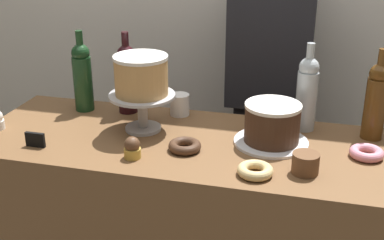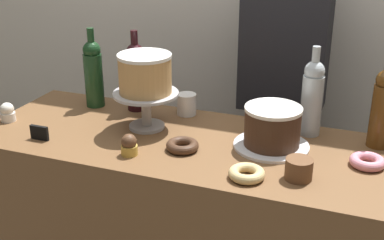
% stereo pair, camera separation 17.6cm
% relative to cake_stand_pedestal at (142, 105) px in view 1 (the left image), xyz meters
% --- Properties ---
extents(cake_stand_pedestal, '(0.24, 0.24, 0.14)m').
position_rel_cake_stand_pedestal_xyz_m(cake_stand_pedestal, '(0.00, 0.00, 0.00)').
color(cake_stand_pedestal, '#B2B2B7').
rests_on(cake_stand_pedestal, display_counter).
extents(white_layer_cake, '(0.19, 0.19, 0.14)m').
position_rel_cake_stand_pedestal_xyz_m(white_layer_cake, '(-0.00, -0.00, 0.12)').
color(white_layer_cake, tan).
rests_on(white_layer_cake, cake_stand_pedestal).
extents(silver_serving_platter, '(0.26, 0.26, 0.01)m').
position_rel_cake_stand_pedestal_xyz_m(silver_serving_platter, '(0.47, -0.00, -0.09)').
color(silver_serving_platter, white).
rests_on(silver_serving_platter, display_counter).
extents(chocolate_round_cake, '(0.19, 0.19, 0.14)m').
position_rel_cake_stand_pedestal_xyz_m(chocolate_round_cake, '(0.47, -0.00, -0.02)').
color(chocolate_round_cake, '#3D2619').
rests_on(chocolate_round_cake, silver_serving_platter).
extents(wine_bottle_green, '(0.08, 0.08, 0.33)m').
position_rel_cake_stand_pedestal_xyz_m(wine_bottle_green, '(-0.30, 0.14, 0.05)').
color(wine_bottle_green, '#193D1E').
rests_on(wine_bottle_green, display_counter).
extents(wine_bottle_amber, '(0.08, 0.08, 0.33)m').
position_rel_cake_stand_pedestal_xyz_m(wine_bottle_amber, '(0.81, 0.14, 0.05)').
color(wine_bottle_amber, '#5B3814').
rests_on(wine_bottle_amber, display_counter).
extents(wine_bottle_dark_red, '(0.08, 0.08, 0.33)m').
position_rel_cake_stand_pedestal_xyz_m(wine_bottle_dark_red, '(-0.12, 0.16, 0.05)').
color(wine_bottle_dark_red, black).
rests_on(wine_bottle_dark_red, display_counter).
extents(wine_bottle_clear, '(0.08, 0.08, 0.33)m').
position_rel_cake_stand_pedestal_xyz_m(wine_bottle_clear, '(0.58, 0.16, 0.05)').
color(wine_bottle_clear, '#B2BCC1').
rests_on(wine_bottle_clear, display_counter).
extents(cupcake_chocolate, '(0.06, 0.06, 0.07)m').
position_rel_cake_stand_pedestal_xyz_m(cupcake_chocolate, '(0.04, -0.23, -0.06)').
color(cupcake_chocolate, gold).
rests_on(cupcake_chocolate, display_counter).
extents(donut_chocolate, '(0.11, 0.11, 0.03)m').
position_rel_cake_stand_pedestal_xyz_m(donut_chocolate, '(0.19, -0.13, -0.08)').
color(donut_chocolate, '#472D1E').
rests_on(donut_chocolate, display_counter).
extents(donut_glazed, '(0.11, 0.11, 0.03)m').
position_rel_cake_stand_pedestal_xyz_m(donut_glazed, '(0.45, -0.25, -0.08)').
color(donut_glazed, '#E0C17F').
rests_on(donut_glazed, display_counter).
extents(donut_pink, '(0.11, 0.11, 0.03)m').
position_rel_cake_stand_pedestal_xyz_m(donut_pink, '(0.79, -0.03, -0.08)').
color(donut_pink, pink).
rests_on(donut_pink, display_counter).
extents(cookie_stack, '(0.08, 0.08, 0.07)m').
position_rel_cake_stand_pedestal_xyz_m(cookie_stack, '(0.60, -0.19, -0.06)').
color(cookie_stack, brown).
rests_on(cookie_stack, display_counter).
extents(price_sign_chalkboard, '(0.07, 0.01, 0.05)m').
position_rel_cake_stand_pedestal_xyz_m(price_sign_chalkboard, '(-0.31, -0.23, -0.07)').
color(price_sign_chalkboard, black).
rests_on(price_sign_chalkboard, display_counter).
extents(coffee_cup_ceramic, '(0.08, 0.08, 0.08)m').
position_rel_cake_stand_pedestal_xyz_m(coffee_cup_ceramic, '(0.09, 0.18, -0.05)').
color(coffee_cup_ceramic, white).
rests_on(coffee_cup_ceramic, display_counter).
extents(barista_figure, '(0.36, 0.22, 1.60)m').
position_rel_cake_stand_pedestal_xyz_m(barista_figure, '(0.40, 0.56, -0.17)').
color(barista_figure, black).
rests_on(barista_figure, ground_plane).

